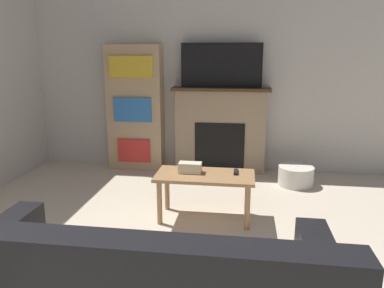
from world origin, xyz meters
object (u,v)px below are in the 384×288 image
(bookshelf, at_px, (135,108))
(tv, at_px, (221,65))
(storage_basket, at_px, (296,176))
(coffee_table, at_px, (205,181))
(fireplace, at_px, (220,130))

(bookshelf, bearing_deg, tv, 0.16)
(bookshelf, relative_size, storage_basket, 3.97)
(coffee_table, xyz_separation_m, bookshelf, (-1.13, 1.55, 0.46))
(tv, distance_m, coffee_table, 1.87)
(coffee_table, bearing_deg, tv, 88.63)
(tv, xyz_separation_m, storage_basket, (0.97, -0.43, -1.31))
(bookshelf, distance_m, storage_basket, 2.30)
(tv, height_order, storage_basket, tv)
(bookshelf, bearing_deg, storage_basket, -11.26)
(tv, relative_size, bookshelf, 0.62)
(tv, bearing_deg, bookshelf, -179.84)
(tv, bearing_deg, fireplace, 90.00)
(fireplace, relative_size, storage_basket, 3.05)
(coffee_table, distance_m, bookshelf, 1.97)
(fireplace, height_order, tv, tv)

